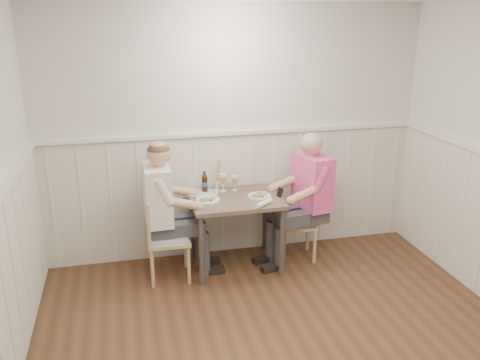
% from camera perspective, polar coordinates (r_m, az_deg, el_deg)
% --- Properties ---
extents(room_shell, '(4.04, 4.54, 2.60)m').
position_cam_1_polar(room_shell, '(3.14, 8.50, -0.06)').
color(room_shell, silver).
rests_on(room_shell, ground).
extents(wainscot, '(4.00, 4.49, 1.34)m').
position_cam_1_polar(wainscot, '(4.05, 4.36, -8.23)').
color(wainscot, silver).
rests_on(wainscot, ground).
extents(dining_table, '(0.89, 0.70, 0.75)m').
position_cam_1_polar(dining_table, '(5.07, -0.52, -3.10)').
color(dining_table, brown).
rests_on(dining_table, ground).
extents(chair_right, '(0.43, 0.43, 0.80)m').
position_cam_1_polar(chair_right, '(5.38, 6.92, -4.34)').
color(chair_right, tan).
rests_on(chair_right, ground).
extents(chair_left, '(0.42, 0.42, 0.85)m').
position_cam_1_polar(chair_left, '(4.97, -8.65, -6.09)').
color(chair_left, tan).
rests_on(chair_left, ground).
extents(man_in_pink, '(0.70, 0.50, 1.39)m').
position_cam_1_polar(man_in_pink, '(5.30, 7.62, -3.01)').
color(man_in_pink, '#3F3F47').
rests_on(man_in_pink, ground).
extents(diner_cream, '(0.65, 0.45, 1.39)m').
position_cam_1_polar(diner_cream, '(4.98, -8.59, -4.52)').
color(diner_cream, '#3F3F47').
rests_on(diner_cream, ground).
extents(plate_man, '(0.23, 0.23, 0.06)m').
position_cam_1_polar(plate_man, '(5.05, 2.12, -1.72)').
color(plate_man, white).
rests_on(plate_man, dining_table).
extents(plate_diner, '(0.23, 0.23, 0.06)m').
position_cam_1_polar(plate_diner, '(4.95, -3.71, -2.18)').
color(plate_diner, white).
rests_on(plate_diner, dining_table).
extents(beer_glass_a, '(0.06, 0.06, 0.16)m').
position_cam_1_polar(beer_glass_a, '(5.20, -0.58, -0.07)').
color(beer_glass_a, silver).
rests_on(beer_glass_a, dining_table).
extents(beer_glass_b, '(0.08, 0.08, 0.19)m').
position_cam_1_polar(beer_glass_b, '(5.17, -1.93, 0.04)').
color(beer_glass_b, silver).
rests_on(beer_glass_b, dining_table).
extents(beer_bottle, '(0.06, 0.06, 0.22)m').
position_cam_1_polar(beer_bottle, '(5.18, -3.99, -0.30)').
color(beer_bottle, black).
rests_on(beer_bottle, dining_table).
extents(rolled_napkin, '(0.20, 0.17, 0.05)m').
position_cam_1_polar(rolled_napkin, '(4.83, 2.74, -2.60)').
color(rolled_napkin, white).
rests_on(rolled_napkin, dining_table).
extents(grass_vase, '(0.04, 0.04, 0.35)m').
position_cam_1_polar(grass_vase, '(5.23, -2.61, 0.58)').
color(grass_vase, silver).
rests_on(grass_vase, dining_table).
extents(gingham_mat, '(0.38, 0.35, 0.01)m').
position_cam_1_polar(gingham_mat, '(5.17, -4.19, -1.45)').
color(gingham_mat, '#5E77A6').
rests_on(gingham_mat, dining_table).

